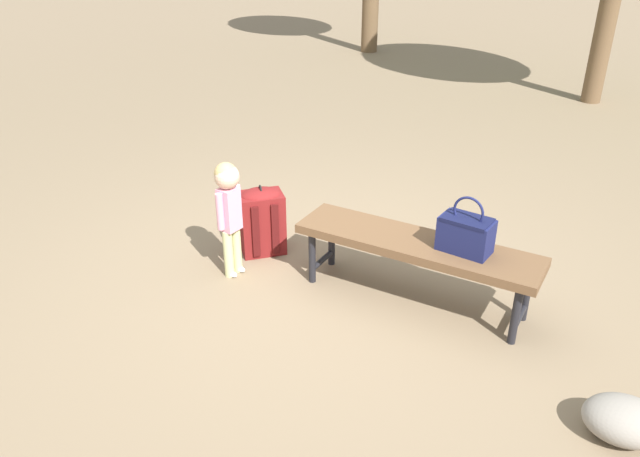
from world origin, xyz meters
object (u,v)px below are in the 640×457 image
(trail_rock, at_px, (624,420))
(backpack_large, at_px, (262,219))
(handbag, at_px, (466,233))
(park_bench, at_px, (416,248))
(child_standing, at_px, (229,202))

(trail_rock, bearing_deg, backpack_large, -25.51)
(handbag, distance_m, trail_rock, 1.33)
(park_bench, relative_size, handbag, 4.48)
(handbag, bearing_deg, backpack_large, -12.20)
(trail_rock, bearing_deg, child_standing, -17.43)
(park_bench, height_order, child_standing, child_standing)
(handbag, xyz_separation_m, trail_rock, (-0.92, 0.84, -0.47))
(backpack_large, xyz_separation_m, trail_rock, (-2.44, 1.17, -0.16))
(backpack_large, bearing_deg, park_bench, 166.61)
(park_bench, xyz_separation_m, child_standing, (1.29, 0.09, 0.17))
(child_standing, bearing_deg, trail_rock, 162.57)
(handbag, bearing_deg, child_standing, 1.74)
(handbag, relative_size, child_standing, 0.43)
(child_standing, distance_m, backpack_large, 0.48)
(handbag, relative_size, backpack_large, 0.67)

